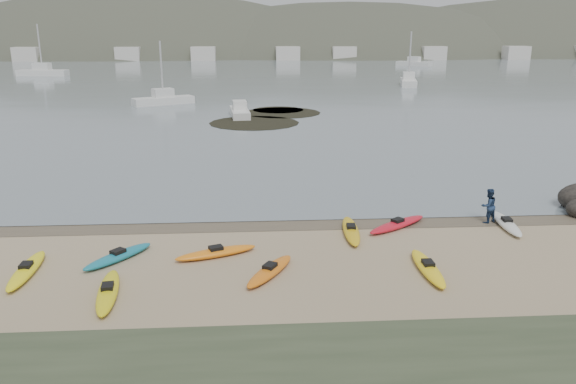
{
  "coord_description": "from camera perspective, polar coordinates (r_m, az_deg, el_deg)",
  "views": [
    {
      "loc": [
        -1.65,
        -26.06,
        9.12
      ],
      "look_at": [
        0.0,
        0.0,
        1.5
      ],
      "focal_mm": 35.0,
      "sensor_mm": 36.0,
      "label": 1
    }
  ],
  "objects": [
    {
      "name": "water",
      "position": [
        326.19,
        -3.44,
        14.64
      ],
      "size": [
        1200.0,
        1200.0,
        0.0
      ],
      "primitive_type": "plane",
      "color": "slate",
      "rests_on": "ground"
    },
    {
      "name": "kayaks",
      "position": [
        23.54,
        -0.73,
        -6.08
      ],
      "size": [
        21.76,
        9.89,
        0.34
      ],
      "color": "red",
      "rests_on": "ground"
    },
    {
      "name": "ground",
      "position": [
        27.66,
        -0.0,
        -2.98
      ],
      "size": [
        600.0,
        600.0,
        0.0
      ],
      "primitive_type": "plane",
      "color": "tan",
      "rests_on": "ground"
    },
    {
      "name": "moored_boats",
      "position": [
        106.74,
        -3.54,
        11.66
      ],
      "size": [
        91.87,
        89.67,
        1.37
      ],
      "color": "silver",
      "rests_on": "ground"
    },
    {
      "name": "wet_sand",
      "position": [
        27.38,
        0.04,
        -3.18
      ],
      "size": [
        60.0,
        60.0,
        0.0
      ],
      "primitive_type": "plane",
      "color": "brown",
      "rests_on": "ground"
    },
    {
      "name": "kelp_mats",
      "position": [
        61.03,
        -1.82,
        7.69
      ],
      "size": [
        11.96,
        16.56,
        0.04
      ],
      "color": "black",
      "rests_on": "water"
    },
    {
      "name": "person_east",
      "position": [
        28.9,
        19.7,
        -1.33
      ],
      "size": [
        1.0,
        0.89,
        1.71
      ],
      "primitive_type": "imported",
      "rotation": [
        0.0,
        0.0,
        3.49
      ],
      "color": "navy",
      "rests_on": "ground"
    },
    {
      "name": "far_town",
      "position": [
        171.38,
        -1.09,
        13.88
      ],
      "size": [
        199.0,
        5.0,
        4.0
      ],
      "color": "beige",
      "rests_on": "ground"
    },
    {
      "name": "far_hills",
      "position": [
        225.22,
        7.0,
        9.76
      ],
      "size": [
        550.0,
        135.0,
        80.0
      ],
      "color": "#384235",
      "rests_on": "ground"
    }
  ]
}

